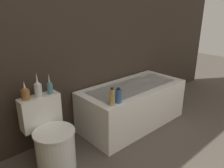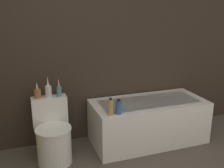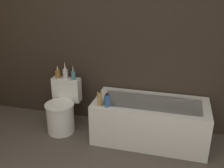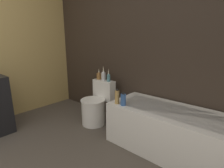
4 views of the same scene
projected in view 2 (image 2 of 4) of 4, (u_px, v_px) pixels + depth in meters
The scene contains 8 objects.
wall_back_tiled at pixel (73, 39), 3.13m from camera, with size 6.40×0.06×2.60m.
bathtub at pixel (148, 121), 3.34m from camera, with size 1.43×0.67×0.54m.
toilet at pixel (53, 137), 2.90m from camera, with size 0.40×0.53×0.69m.
vase_gold at pixel (37, 92), 2.92m from camera, with size 0.08×0.08×0.18m.
vase_silver at pixel (48, 90), 2.94m from camera, with size 0.07×0.07×0.24m.
vase_bronze at pixel (59, 90), 2.97m from camera, with size 0.06×0.06×0.21m.
shampoo_bottle_tall at pixel (111, 107), 2.82m from camera, with size 0.06×0.06×0.19m.
shampoo_bottle_short at pixel (119, 107), 2.86m from camera, with size 0.07×0.07×0.17m.
Camera 2 is at (-0.60, -0.70, 1.67)m, focal length 42.00 mm.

